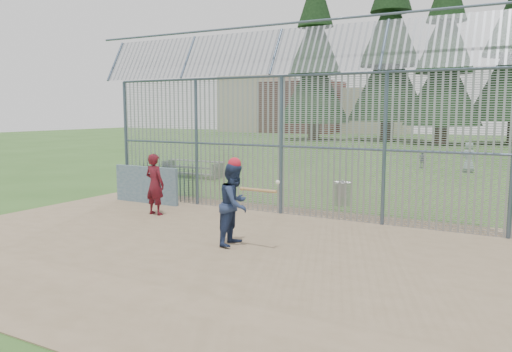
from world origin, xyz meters
The scene contains 13 objects.
ground centered at (0.00, 0.00, 0.00)m, with size 120.00×120.00×0.00m, color #2D511E.
dirt_infield centered at (0.00, -0.50, 0.01)m, with size 14.00×10.00×0.02m, color #756047.
dugout_wall centered at (-4.60, 2.90, 0.62)m, with size 2.50×0.12×1.20m, color #38566B.
batter centered at (0.62, -0.10, 0.94)m, with size 0.90×0.70×1.85m, color navy.
onlooker centered at (-3.12, 1.59, 0.91)m, with size 0.65×0.43×1.78m, color maroon.
bg_kid_standing centered at (3.67, 17.07, 0.75)m, with size 0.74×0.48×1.51m, color gray.
bg_kid_seated centered at (1.34, 17.81, 0.43)m, with size 0.51×0.21×0.87m, color slate.
batting_gear centered at (0.73, -0.12, 1.77)m, with size 1.31×0.35×0.70m.
trash_can centered at (1.11, 5.72, 0.38)m, with size 0.56×0.56×0.82m.
bleacher centered at (-7.22, 9.01, 0.41)m, with size 3.00×0.95×0.72m.
backstop_fence centered at (1.81, 3.43, 2.36)m, with size 20.09×0.81×5.30m.
conifer_row centered at (1.93, 41.51, 10.83)m, with size 38.48×12.26×20.20m.
distant_buildings centered at (-23.18, 56.49, 3.60)m, with size 26.50×10.50×8.00m.
Camera 1 is at (6.35, -9.47, 3.01)m, focal length 35.00 mm.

